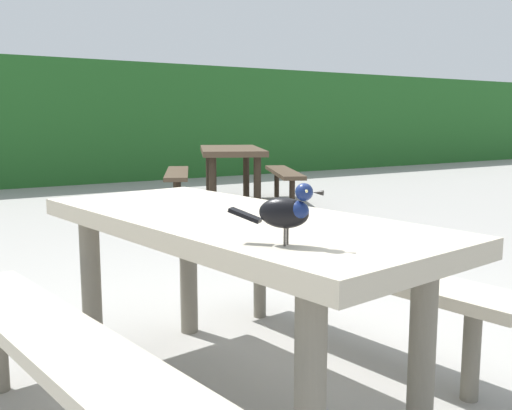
{
  "coord_description": "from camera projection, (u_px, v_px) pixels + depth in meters",
  "views": [
    {
      "loc": [
        -1.43,
        -2.17,
        1.1
      ],
      "look_at": [
        -0.48,
        -0.67,
        0.84
      ],
      "focal_mm": 40.66,
      "sensor_mm": 36.0,
      "label": 1
    }
  ],
  "objects": [
    {
      "name": "picnic_table_foreground",
      "position": [
        230.0,
        261.0,
        2.26
      ],
      "size": [
        1.89,
        1.92,
        0.74
      ],
      "color": "#B2A893",
      "rests_on": "ground"
    },
    {
      "name": "picnic_table_mid_left",
      "position": [
        231.0,
        162.0,
        7.56
      ],
      "size": [
        2.26,
        2.27,
        0.74
      ],
      "color": "#473828",
      "rests_on": "ground"
    },
    {
      "name": "ground_plane",
      "position": [
        266.0,
        356.0,
        2.73
      ],
      "size": [
        60.0,
        60.0,
        0.0
      ],
      "primitive_type": "plane",
      "color": "gray"
    },
    {
      "name": "bird_grackle",
      "position": [
        287.0,
        211.0,
        1.67
      ],
      "size": [
        0.2,
        0.24,
        0.18
      ],
      "color": "black",
      "rests_on": "picnic_table_foreground"
    }
  ]
}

